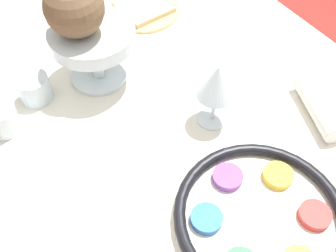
% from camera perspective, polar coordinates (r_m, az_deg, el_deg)
% --- Properties ---
extents(dining_table, '(1.53, 0.85, 0.72)m').
position_cam_1_polar(dining_table, '(1.07, 3.98, -13.53)').
color(dining_table, silver).
rests_on(dining_table, ground_plane).
extents(seder_plate, '(0.28, 0.28, 0.03)m').
position_cam_1_polar(seder_plate, '(0.67, 13.28, -12.79)').
color(seder_plate, silver).
rests_on(seder_plate, dining_table).
extents(wine_glass, '(0.07, 0.07, 0.14)m').
position_cam_1_polar(wine_glass, '(0.72, 7.12, 6.24)').
color(wine_glass, silver).
rests_on(wine_glass, dining_table).
extents(fruit_stand, '(0.17, 0.17, 0.13)m').
position_cam_1_polar(fruit_stand, '(0.82, -10.82, 11.84)').
color(fruit_stand, silver).
rests_on(fruit_stand, dining_table).
extents(orange_fruit, '(0.08, 0.08, 0.08)m').
position_cam_1_polar(orange_fruit, '(0.78, -12.57, 16.03)').
color(orange_fruit, orange).
rests_on(orange_fruit, fruit_stand).
extents(coconut, '(0.11, 0.11, 0.11)m').
position_cam_1_polar(coconut, '(0.77, -13.48, 16.38)').
color(coconut, brown).
rests_on(coconut, fruit_stand).
extents(bread_plate, '(0.18, 0.18, 0.02)m').
position_cam_1_polar(bread_plate, '(1.05, -3.54, 16.59)').
color(bread_plate, tan).
rests_on(bread_plate, dining_table).
extents(napkin_roll, '(0.16, 0.10, 0.05)m').
position_cam_1_polar(napkin_roll, '(0.83, 21.17, 2.70)').
color(napkin_roll, white).
rests_on(napkin_roll, dining_table).
extents(cup_near, '(0.07, 0.07, 0.06)m').
position_cam_1_polar(cup_near, '(0.82, -23.06, 0.92)').
color(cup_near, silver).
rests_on(cup_near, dining_table).
extents(cup_mid, '(0.07, 0.07, 0.06)m').
position_cam_1_polar(cup_mid, '(0.85, -18.82, 5.19)').
color(cup_mid, silver).
rests_on(cup_mid, dining_table).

